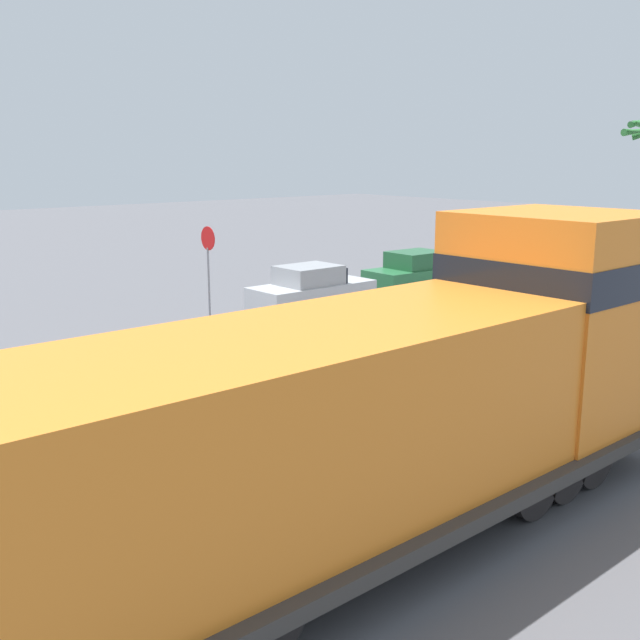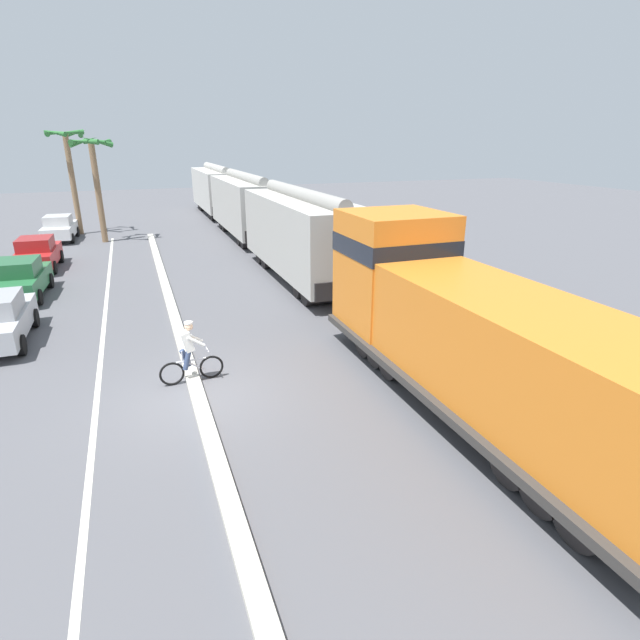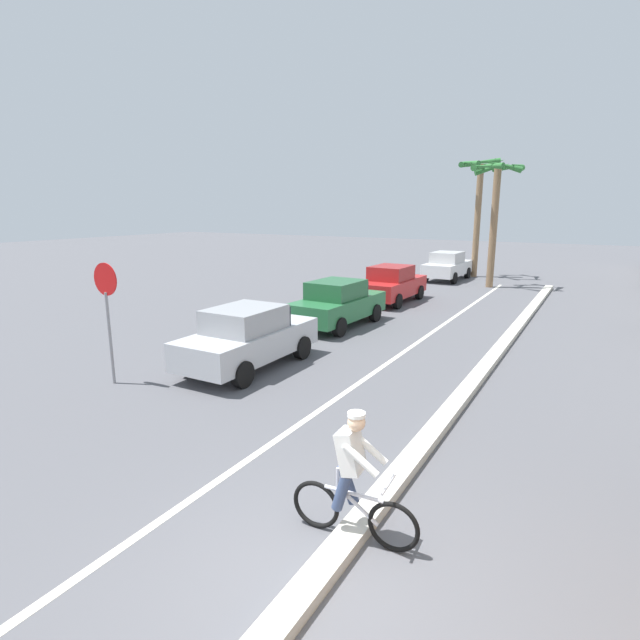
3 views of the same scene
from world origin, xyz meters
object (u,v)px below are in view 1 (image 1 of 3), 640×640
locomotive (405,403)px  parked_car_red (501,260)px  parked_car_silver (312,290)px  parked_car_white (604,245)px  parked_car_green (418,273)px  stop_sign (208,253)px  cyclist (301,347)px

locomotive → parked_car_red: 22.07m
locomotive → parked_car_silver: (-11.59, 8.14, -0.98)m
locomotive → parked_car_red: (-11.81, 18.62, -0.98)m
parked_car_white → locomotive: bearing=-66.4°
parked_car_silver → parked_car_white: bearing=90.1°
parked_car_red → parked_car_white: 8.05m
parked_car_silver → parked_car_green: size_ratio=0.98×
parked_car_red → parked_car_white: same height
parked_car_silver → parked_car_white: (-0.04, 18.52, 0.00)m
parked_car_white → stop_sign: size_ratio=1.48×
parked_car_silver → stop_sign: (-2.04, -2.57, 1.21)m
parked_car_silver → cyclist: (5.42, -4.90, 0.00)m
parked_car_white → stop_sign: bearing=-95.4°
parked_car_silver → stop_sign: bearing=-128.4°
parked_car_red → stop_sign: size_ratio=1.47×
parked_car_red → locomotive: bearing=-57.6°
locomotive → stop_sign: locomotive is taller
parked_car_silver → stop_sign: size_ratio=1.46×
locomotive → stop_sign: size_ratio=4.03×
parked_car_green → parked_car_white: size_ratio=1.00×
cyclist → parked_car_silver: bearing=137.9°
parked_car_red → parked_car_white: size_ratio=0.99×
parked_car_green → parked_car_silver: bearing=-88.2°
parked_car_green → parked_car_red: (-0.05, 5.18, 0.00)m
parked_car_red → cyclist: bearing=-69.8°
parked_car_green → cyclist: 11.63m
locomotive → stop_sign: (-13.63, 5.57, 0.23)m
parked_car_red → parked_car_white: bearing=88.7°
parked_car_silver → parked_car_white: 18.52m
parked_car_green → stop_sign: bearing=-103.4°
parked_car_green → cyclist: (5.59, -10.20, 0.00)m
cyclist → stop_sign: bearing=162.7°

